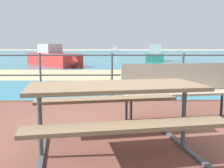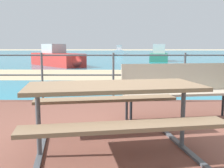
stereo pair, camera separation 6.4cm
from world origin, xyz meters
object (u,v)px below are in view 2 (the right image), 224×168
object	(u,v)px
park_bench	(177,86)
boat_mid	(56,58)
picnic_table	(113,99)
boat_far	(158,55)
boat_near	(118,51)

from	to	relation	value
park_bench	boat_mid	xyz separation A→B (m)	(-4.52, 12.57, -0.09)
picnic_table	boat_mid	bearing A→B (deg)	94.46
picnic_table	boat_far	world-z (taller)	boat_far
park_bench	boat_mid	distance (m)	13.36
picnic_table	park_bench	xyz separation A→B (m)	(1.03, 1.35, -0.06)
picnic_table	boat_near	xyz separation A→B (m)	(1.17, 42.20, -0.20)
boat_near	boat_mid	distance (m)	28.67
picnic_table	boat_mid	size ratio (longest dim) A/B	0.43
boat_near	boat_mid	bearing A→B (deg)	173.02
boat_near	boat_mid	world-z (taller)	boat_near
boat_mid	picnic_table	bearing A→B (deg)	-25.80
boat_near	boat_mid	size ratio (longest dim) A/B	0.92
boat_mid	boat_far	world-z (taller)	boat_far
picnic_table	park_bench	distance (m)	1.70
park_bench	boat_mid	bearing A→B (deg)	101.01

